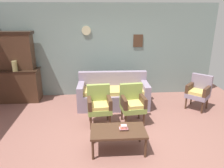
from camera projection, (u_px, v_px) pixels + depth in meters
ground_plane at (114, 141)px, 4.20m from camera, size 7.68×7.68×0.00m
wall_back_with_decor at (107, 51)px, 6.25m from camera, size 6.40×0.09×2.70m
side_cabinet at (20, 85)px, 6.02m from camera, size 1.16×0.55×0.93m
cabinet_upper_hutch at (16, 50)px, 5.78m from camera, size 0.99×0.38×1.03m
vase_on_cabinet at (15, 66)px, 5.66m from camera, size 0.13×0.13×0.28m
floral_couch at (113, 95)px, 5.70m from camera, size 1.88×0.83×0.90m
armchair_near_couch_end at (99, 104)px, 4.72m from camera, size 0.56×0.53×0.90m
armchair_by_doorway at (132, 102)px, 4.79m from camera, size 0.57×0.54×0.90m
wingback_chair_by_fireplace at (199, 91)px, 5.50m from camera, size 0.71×0.71×0.90m
coffee_table at (118, 132)px, 3.82m from camera, size 1.00×0.56×0.42m
book_stack_on_table at (123, 128)px, 3.80m from camera, size 0.16×0.11×0.09m
floor_vase_by_wall at (203, 88)px, 6.32m from camera, size 0.23×0.23×0.55m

